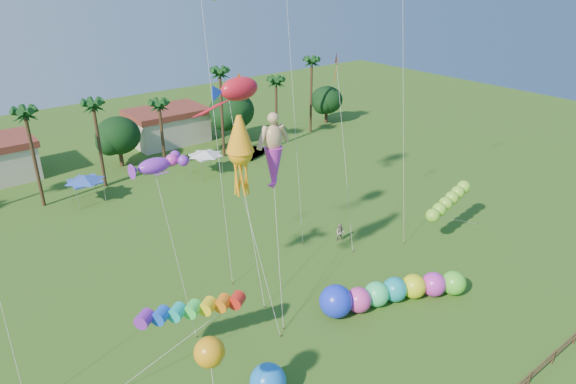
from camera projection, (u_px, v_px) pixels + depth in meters
ground at (387, 373)px, 32.23m from camera, size 160.00×160.00×0.00m
tree_line at (141, 131)px, 63.89m from camera, size 69.46×8.91×11.00m
buildings_row at (74, 147)px, 65.33m from camera, size 35.00×7.00×4.00m
tent_row at (87, 180)px, 53.62m from camera, size 31.00×4.00×0.60m
car_b at (253, 152)px, 67.67m from camera, size 4.42×2.95×1.38m
spectator_b at (340, 233)px, 47.10m from camera, size 1.05×1.08×1.75m
caterpillar_inflatable at (388, 292)px, 38.40m from camera, size 11.54×6.23×2.43m
blue_ball at (268, 381)px, 30.16m from camera, size 2.18×2.18×2.18m
rainbow_tube at (214, 310)px, 32.68m from camera, size 10.06×3.74×3.82m
green_worm at (433, 215)px, 45.49m from camera, size 10.67×3.35×3.82m
orange_ball_kite at (209, 352)px, 25.52m from camera, size 2.01×2.15×6.69m
merman_kite at (273, 157)px, 34.96m from camera, size 3.29×4.69×14.11m
fish_kite at (239, 89)px, 36.79m from camera, size 4.65×6.13×16.25m
squid_kite at (240, 153)px, 32.90m from camera, size 2.17×4.97×15.01m
lobster_kite at (154, 166)px, 32.50m from camera, size 4.25×4.86×12.54m
delta_kite_red at (337, 63)px, 41.89m from camera, size 1.14×4.08×16.95m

